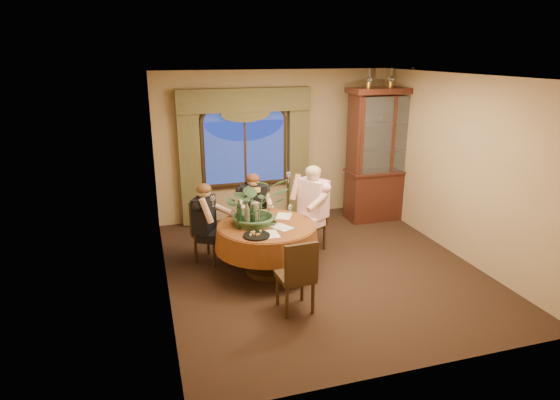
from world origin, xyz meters
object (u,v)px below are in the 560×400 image
object	(u,v)px
oil_lamp_left	(369,78)
oil_lamp_center	(391,78)
centerpiece_plant	(256,183)
olive_bowl	(271,223)
wine_bottle_0	(253,216)
chair_back	(210,231)
chair_front_left	(295,275)
dining_table	(267,249)
wine_bottle_1	(239,217)
china_cabinet	(386,155)
person_back	(204,226)
chair_right	(310,222)
person_pink	(313,209)
person_scarf	(253,211)
oil_lamp_right	(412,77)
wine_bottle_2	(247,214)
stoneware_vase	(255,213)
chair_back_right	(253,219)
wine_bottle_3	(239,211)

from	to	relation	value
oil_lamp_left	oil_lamp_center	size ratio (longest dim) A/B	1.00
centerpiece_plant	olive_bowl	xyz separation A→B (m)	(0.19, -0.14, -0.58)
centerpiece_plant	wine_bottle_0	world-z (taller)	centerpiece_plant
chair_back	chair_front_left	xyz separation A→B (m)	(0.79, -1.75, 0.00)
dining_table	wine_bottle_1	size ratio (longest dim) A/B	4.55
china_cabinet	person_back	world-z (taller)	china_cabinet
chair_right	olive_bowl	distance (m)	1.07
china_cabinet	chair_back	world-z (taller)	china_cabinet
person_pink	person_scarf	world-z (taller)	person_pink
dining_table	oil_lamp_left	size ratio (longest dim) A/B	4.41
chair_back	person_back	world-z (taller)	person_back
oil_lamp_right	person_pink	distance (m)	3.23
chair_back	chair_front_left	bearing A→B (deg)	66.17
person_pink	oil_lamp_left	bearing A→B (deg)	-81.60
person_back	wine_bottle_2	bearing A→B (deg)	84.81
wine_bottle_1	chair_right	bearing A→B (deg)	26.21
stoneware_vase	olive_bowl	distance (m)	0.29
chair_back_right	centerpiece_plant	xyz separation A→B (m)	(-0.16, -0.92, 0.87)
china_cabinet	wine_bottle_1	xyz separation A→B (m)	(-3.18, -1.72, -0.33)
chair_front_left	wine_bottle_0	xyz separation A→B (m)	(-0.28, 1.05, 0.44)
chair_front_left	china_cabinet	bearing A→B (deg)	42.12
centerpiece_plant	wine_bottle_1	xyz separation A→B (m)	(-0.28, -0.16, -0.44)
person_scarf	wine_bottle_1	size ratio (longest dim) A/B	3.85
person_back	wine_bottle_3	world-z (taller)	person_back
person_back	oil_lamp_right	bearing A→B (deg)	136.38
chair_front_left	stoneware_vase	xyz separation A→B (m)	(-0.21, 1.23, 0.42)
stoneware_vase	china_cabinet	bearing A→B (deg)	27.86
wine_bottle_1	stoneware_vase	bearing A→B (deg)	33.80
chair_right	person_back	bearing A→B (deg)	60.09
oil_lamp_right	wine_bottle_2	xyz separation A→B (m)	(-3.48, -1.59, -1.75)
wine_bottle_3	person_back	bearing A→B (deg)	151.13
person_back	centerpiece_plant	distance (m)	1.06
oil_lamp_left	person_back	world-z (taller)	oil_lamp_left
oil_lamp_left	wine_bottle_2	bearing A→B (deg)	-148.58
chair_right	chair_back	world-z (taller)	same
chair_right	centerpiece_plant	size ratio (longest dim) A/B	0.93
chair_front_left	person_back	size ratio (longest dim) A/B	0.74
china_cabinet	wine_bottle_2	bearing A→B (deg)	-152.36
chair_right	chair_back_right	size ratio (longest dim) A/B	1.00
china_cabinet	centerpiece_plant	world-z (taller)	china_cabinet
person_scarf	olive_bowl	bearing A→B (deg)	93.56
chair_front_left	stoneware_vase	world-z (taller)	stoneware_vase
person_back	person_scarf	size ratio (longest dim) A/B	1.02
wine_bottle_0	wine_bottle_2	bearing A→B (deg)	111.60
china_cabinet	wine_bottle_3	world-z (taller)	china_cabinet
centerpiece_plant	wine_bottle_2	world-z (taller)	centerpiece_plant
stoneware_vase	wine_bottle_0	size ratio (longest dim) A/B	0.91
wine_bottle_1	oil_lamp_left	bearing A→B (deg)	32.05
chair_back_right	oil_lamp_left	bearing A→B (deg)	-162.42
chair_back	wine_bottle_0	xyz separation A→B (m)	(0.51, -0.70, 0.44)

